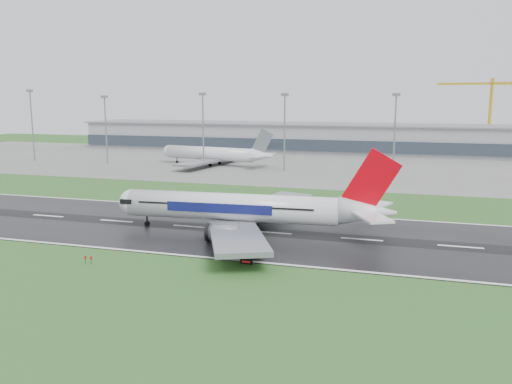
% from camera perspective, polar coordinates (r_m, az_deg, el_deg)
% --- Properties ---
extents(ground, '(520.00, 520.00, 0.00)m').
position_cam_1_polar(ground, '(135.70, -14.81, -3.07)').
color(ground, '#25541E').
rests_on(ground, ground).
extents(runway, '(400.00, 45.00, 0.10)m').
position_cam_1_polar(runway, '(135.68, -14.81, -3.05)').
color(runway, black).
rests_on(runway, ground).
extents(apron, '(400.00, 130.00, 0.08)m').
position_cam_1_polar(apron, '(249.25, 0.27, 3.20)').
color(apron, slate).
rests_on(apron, ground).
extents(terminal, '(240.00, 36.00, 15.00)m').
position_cam_1_polar(terminal, '(306.29, 3.46, 5.89)').
color(terminal, gray).
rests_on(terminal, ground).
extents(main_airliner, '(67.72, 64.87, 18.88)m').
position_cam_1_polar(main_airliner, '(118.64, -0.59, 0.10)').
color(main_airliner, silver).
rests_on(main_airliner, runway).
extents(parked_airliner, '(65.64, 62.43, 16.79)m').
position_cam_1_polar(parked_airliner, '(238.66, -4.57, 4.90)').
color(parked_airliner, silver).
rests_on(parked_airliner, apron).
extents(tower_crane, '(40.85, 6.52, 40.63)m').
position_cam_1_polar(tower_crane, '(314.90, 23.90, 7.50)').
color(tower_crane, gold).
rests_on(tower_crane, ground).
extents(runway_sign, '(2.31, 0.68, 1.04)m').
position_cam_1_polar(runway_sign, '(97.76, -1.05, -7.56)').
color(runway_sign, black).
rests_on(runway_sign, ground).
extents(floodmast_0, '(0.64, 0.64, 32.78)m').
position_cam_1_polar(floodmast_0, '(275.57, -22.97, 6.48)').
color(floodmast_0, gray).
rests_on(floodmast_0, ground).
extents(floodmast_1, '(0.64, 0.64, 29.93)m').
position_cam_1_polar(floodmast_1, '(252.13, -15.86, 6.31)').
color(floodmast_1, gray).
rests_on(floodmast_1, ground).
extents(floodmast_2, '(0.64, 0.64, 31.10)m').
position_cam_1_polar(floodmast_2, '(230.07, -5.71, 6.45)').
color(floodmast_2, gray).
rests_on(floodmast_2, ground).
extents(floodmast_3, '(0.64, 0.64, 30.79)m').
position_cam_1_polar(floodmast_3, '(218.98, 3.09, 6.26)').
color(floodmast_3, gray).
rests_on(floodmast_3, ground).
extents(floodmast_4, '(0.64, 0.64, 30.72)m').
position_cam_1_polar(floodmast_4, '(213.02, 14.71, 5.82)').
color(floodmast_4, gray).
rests_on(floodmast_4, ground).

